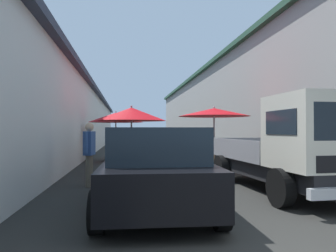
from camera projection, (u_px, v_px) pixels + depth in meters
ground at (161, 158)px, 16.16m from camera, size 90.00×90.00×0.00m
building_left_whitewash at (26, 119)px, 17.46m from camera, size 49.80×7.50×3.99m
building_right_concrete at (275, 105)px, 19.39m from camera, size 49.80×7.50×5.82m
fruit_stall_near_left at (131, 122)px, 10.86m from camera, size 2.33×2.33×2.26m
fruit_stall_far_right at (215, 120)px, 11.78m from camera, size 2.62×2.62×2.30m
fruit_stall_near_right at (116, 123)px, 14.73m from camera, size 2.49×2.49×2.30m
hatchback_car at (155, 168)px, 5.72m from camera, size 3.96×2.02×1.45m
delivery_truck at (302, 148)px, 6.69m from camera, size 5.01×2.17×2.08m
vendor_by_crates at (89, 150)px, 8.05m from camera, size 0.63×0.27×1.60m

